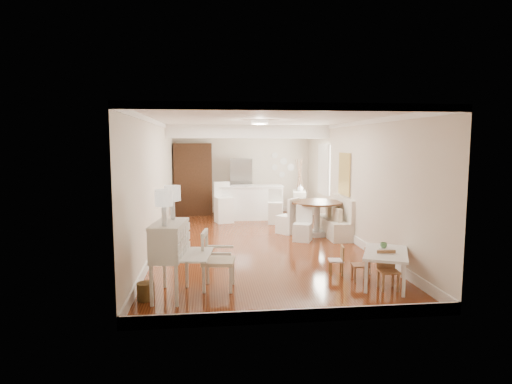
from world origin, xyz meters
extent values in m
plane|color=brown|center=(0.00, 0.00, 0.00)|extent=(9.00, 9.00, 0.00)
cube|color=white|center=(0.00, 0.00, 2.80)|extent=(4.50, 9.00, 0.04)
cube|color=beige|center=(0.00, 4.50, 1.40)|extent=(4.50, 0.04, 2.80)
cube|color=beige|center=(0.00, -4.50, 1.40)|extent=(4.50, 0.04, 2.80)
cube|color=beige|center=(-2.25, 0.00, 1.40)|extent=(0.04, 9.00, 2.80)
cube|color=beige|center=(2.25, 0.00, 1.40)|extent=(0.04, 9.00, 2.80)
cube|color=white|center=(0.00, 2.20, 2.62)|extent=(4.50, 0.45, 0.36)
cube|color=tan|center=(2.21, 0.50, 1.55)|extent=(0.04, 0.84, 1.04)
cube|color=white|center=(2.23, 2.40, 1.55)|extent=(0.04, 1.10, 1.40)
cylinder|color=#381E11|center=(-1.20, 4.48, 1.85)|extent=(0.30, 0.03, 0.30)
cylinder|color=white|center=(0.00, -0.50, 2.75)|extent=(0.36, 0.36, 0.08)
cube|color=silver|center=(-1.70, -3.35, 0.57)|extent=(1.00, 1.02, 1.14)
cube|color=silver|center=(-0.96, -3.07, 0.47)|extent=(0.61, 0.61, 0.93)
cylinder|color=brown|center=(-2.05, -3.45, 0.13)|extent=(0.33, 0.33, 0.26)
cube|color=white|center=(1.75, -3.19, 0.28)|extent=(1.06, 1.28, 0.55)
cube|color=#966444|center=(1.41, -2.94, 0.27)|extent=(0.29, 0.29, 0.55)
cube|color=olive|center=(1.11, -2.56, 0.26)|extent=(0.29, 0.29, 0.52)
cube|color=#AC784E|center=(1.70, -3.42, 0.31)|extent=(0.32, 0.32, 0.62)
cube|color=silver|center=(1.99, 0.50, 0.49)|extent=(0.52, 1.60, 0.98)
cylinder|color=#4F2E19|center=(1.57, 0.61, 0.43)|extent=(1.49, 1.49, 0.86)
cube|color=white|center=(1.09, 0.06, 0.42)|extent=(0.53, 0.54, 0.83)
cube|color=white|center=(0.89, 0.95, 0.46)|extent=(0.63, 0.63, 0.92)
cube|color=white|center=(0.10, 3.10, 0.52)|extent=(2.05, 0.65, 1.03)
cube|color=white|center=(-0.68, 2.64, 0.59)|extent=(0.58, 0.58, 1.18)
cube|color=silver|center=(0.78, 2.27, 0.50)|extent=(0.46, 0.46, 1.00)
cube|color=#381E11|center=(-1.60, 4.18, 1.15)|extent=(1.20, 0.60, 2.30)
imported|color=silver|center=(0.30, 4.15, 0.90)|extent=(0.75, 0.65, 1.80)
cube|color=beige|center=(1.67, 3.16, 0.42)|extent=(0.55, 0.93, 0.84)
imported|color=#5B9D5E|center=(1.81, -2.94, 0.60)|extent=(0.13, 0.13, 0.09)
imported|color=white|center=(1.70, 3.16, 0.94)|extent=(0.23, 0.23, 0.21)
camera|label=1|loc=(-1.10, -9.70, 2.31)|focal=30.00mm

